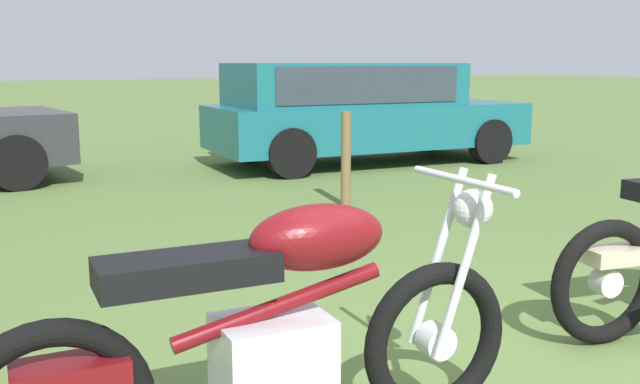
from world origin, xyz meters
name	(u,v)px	position (x,y,z in m)	size (l,w,h in m)	color
motorcycle_maroon	(274,334)	(-1.33, 0.24, 0.48)	(2.12, 0.64, 1.02)	black
car_teal	(357,106)	(2.96, 6.63, 0.83)	(4.62, 2.04, 1.43)	#19606B
fence_post_wooden	(346,159)	(1.27, 4.08, 0.48)	(0.10, 0.10, 0.96)	brown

